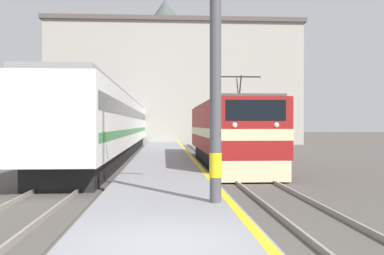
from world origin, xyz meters
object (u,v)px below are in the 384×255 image
at_px(catenary_mast, 218,42).
at_px(passenger_train, 122,125).
at_px(clock_tower, 165,65).
at_px(locomotive_train, 227,133).

bearing_deg(catenary_mast, passenger_train, 100.08).
height_order(passenger_train, clock_tower, clock_tower).
bearing_deg(locomotive_train, clock_tower, 94.17).
distance_m(locomotive_train, catenary_mast, 13.80).
bearing_deg(passenger_train, clock_tower, 82.89).
relative_size(catenary_mast, clock_tower, 0.37).
distance_m(catenary_mast, clock_tower, 58.03).
relative_size(passenger_train, catenary_mast, 6.14).
distance_m(locomotive_train, clock_tower, 45.31).
height_order(locomotive_train, passenger_train, locomotive_train).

